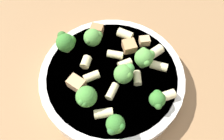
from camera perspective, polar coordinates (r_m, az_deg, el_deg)
The scene contains 24 objects.
ground_plane at distance 0.41m, azimuth 0.00°, elevation -3.18°, with size 2.00×2.00×0.00m, color #936D47.
pasta_bowl at distance 0.40m, azimuth 0.00°, elevation -1.81°, with size 0.26×0.26×0.03m.
broccoli_floret_0 at distance 0.36m, azimuth 3.42°, elevation -0.78°, with size 0.04×0.03×0.04m.
broccoli_floret_1 at distance 0.41m, azimuth -4.99°, elevation 8.44°, with size 0.03×0.03×0.04m.
broccoli_floret_2 at distance 0.35m, azimuth 11.65°, elevation -7.53°, with size 0.03×0.03×0.03m.
broccoli_floret_3 at distance 0.37m, azimuth 8.49°, elevation 3.22°, with size 0.04×0.03×0.04m.
broccoli_floret_4 at distance 0.40m, azimuth -11.96°, elevation 7.18°, with size 0.03×0.04×0.04m.
broccoli_floret_5 at distance 0.34m, azimuth -6.75°, elevation -7.06°, with size 0.03×0.03×0.04m.
broccoli_floret_6 at distance 0.32m, azimuth 0.95°, elevation -14.17°, with size 0.03×0.03×0.04m.
rigatoni_0 at distance 0.36m, azimuth 0.06°, elevation -5.61°, with size 0.01×0.01×0.03m, color beige.
rigatoni_1 at distance 0.39m, azimuth -6.83°, elevation 2.04°, with size 0.02×0.02×0.02m, color beige.
rigatoni_2 at distance 0.37m, azimuth 6.64°, elevation -2.10°, with size 0.01×0.01×0.02m, color beige.
rigatoni_3 at distance 0.37m, azimuth -5.39°, elevation -1.72°, with size 0.01×0.01×0.03m, color beige.
rigatoni_4 at distance 0.40m, azimuth 0.83°, elevation 4.03°, with size 0.01×0.01×0.03m, color beige.
rigatoni_5 at distance 0.39m, azimuth 12.07°, elevation 1.03°, with size 0.01×0.01×0.03m, color beige.
rigatoni_6 at distance 0.37m, azimuth 14.39°, elevation -6.43°, with size 0.02×0.02×0.02m, color beige.
rigatoni_7 at distance 0.34m, azimuth -2.24°, elevation -11.22°, with size 0.01×0.01×0.03m, color beige.
rigatoni_8 at distance 0.38m, azimuth 3.40°, elevation 1.57°, with size 0.01×0.01×0.02m, color beige.
rigatoni_9 at distance 0.41m, azimuth 11.41°, elevation 4.74°, with size 0.02×0.02×0.02m, color beige.
rigatoni_10 at distance 0.42m, azimuth 3.43°, elevation 9.27°, with size 0.02×0.02×0.03m, color beige.
chicken_chunk_0 at distance 0.41m, azimuth 4.53°, elevation 6.24°, with size 0.02×0.02×0.02m, color tan.
chicken_chunk_1 at distance 0.42m, azimuth 8.48°, elevation 7.53°, with size 0.02×0.02×0.01m, color tan.
chicken_chunk_2 at distance 0.43m, azimuth -3.96°, elevation 10.46°, with size 0.02×0.02×0.02m, color #A87A4C.
chicken_chunk_3 at distance 0.37m, azimuth -9.29°, elevation -3.49°, with size 0.03×0.02×0.02m, color tan.
Camera 1 is at (-0.15, -0.12, 0.36)m, focal length 35.00 mm.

